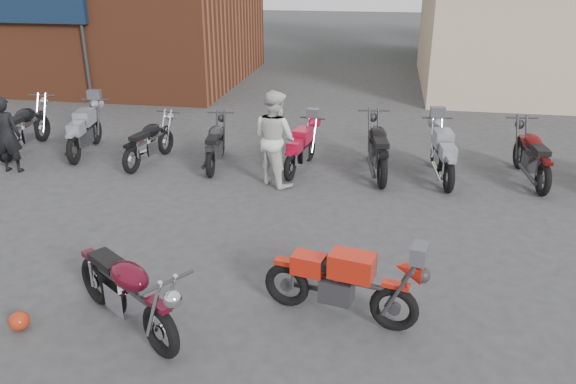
% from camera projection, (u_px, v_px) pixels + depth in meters
% --- Properties ---
extents(ground, '(90.00, 90.00, 0.00)m').
position_uv_depth(ground, '(193.00, 302.00, 7.38)').
color(ground, '#343436').
extents(brick_building, '(12.00, 8.00, 4.00)m').
position_uv_depth(brick_building, '(82.00, 22.00, 20.79)').
color(brick_building, brown).
rests_on(brick_building, ground).
extents(stucco_building, '(10.00, 8.00, 3.50)m').
position_uv_depth(stucco_building, '(576.00, 37.00, 18.96)').
color(stucco_building, tan).
rests_on(stucco_building, ground).
extents(vintage_motorcycle, '(2.09, 1.75, 1.20)m').
position_uv_depth(vintage_motorcycle, '(126.00, 286.00, 6.62)').
color(vintage_motorcycle, '#4C0919').
rests_on(vintage_motorcycle, ground).
extents(sportbike, '(2.00, 1.02, 1.11)m').
position_uv_depth(sportbike, '(342.00, 279.00, 6.85)').
color(sportbike, red).
rests_on(sportbike, ground).
extents(helmet, '(0.26, 0.26, 0.23)m').
position_uv_depth(helmet, '(19.00, 321.00, 6.80)').
color(helmet, '#A42811').
rests_on(helmet, ground).
extents(person_dark, '(0.60, 0.41, 1.60)m').
position_uv_depth(person_dark, '(7.00, 135.00, 11.63)').
color(person_dark, black).
rests_on(person_dark, ground).
extents(person_light, '(1.16, 1.11, 1.89)m').
position_uv_depth(person_light, '(275.00, 138.00, 10.93)').
color(person_light, silver).
rests_on(person_light, ground).
extents(row_bike_0, '(0.84, 2.18, 1.24)m').
position_uv_depth(row_bike_0, '(24.00, 125.00, 12.98)').
color(row_bike_0, black).
rests_on(row_bike_0, ground).
extents(row_bike_1, '(1.01, 2.12, 1.18)m').
position_uv_depth(row_bike_1, '(84.00, 129.00, 12.82)').
color(row_bike_1, gray).
rests_on(row_bike_1, ground).
extents(row_bike_2, '(0.92, 1.93, 1.08)m').
position_uv_depth(row_bike_2, '(149.00, 139.00, 12.23)').
color(row_bike_2, black).
rests_on(row_bike_2, ground).
extents(row_bike_3, '(0.86, 1.94, 1.09)m').
position_uv_depth(row_bike_3, '(216.00, 142.00, 12.06)').
color(row_bike_3, '#252527').
rests_on(row_bike_3, ground).
extents(row_bike_4, '(0.88, 1.88, 1.05)m').
position_uv_depth(row_bike_4, '(301.00, 146.00, 11.82)').
color(row_bike_4, red).
rests_on(row_bike_4, ground).
extents(row_bike_5, '(1.03, 2.24, 1.25)m').
position_uv_depth(row_bike_5, '(378.00, 145.00, 11.56)').
color(row_bike_5, black).
rests_on(row_bike_5, ground).
extents(row_bike_6, '(0.87, 2.07, 1.17)m').
position_uv_depth(row_bike_6, '(443.00, 151.00, 11.33)').
color(row_bike_6, gray).
rests_on(row_bike_6, ground).
extents(row_bike_7, '(0.86, 2.12, 1.20)m').
position_uv_depth(row_bike_7, '(532.00, 152.00, 11.20)').
color(row_bike_7, '#4E090A').
rests_on(row_bike_7, ground).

